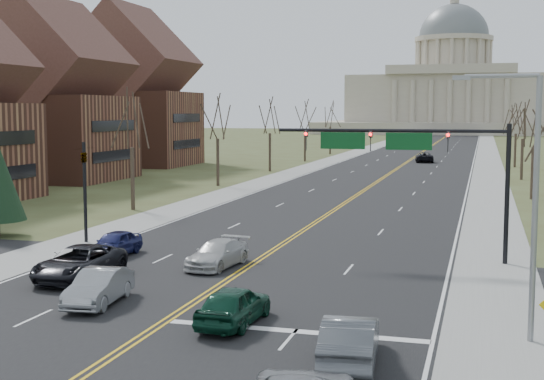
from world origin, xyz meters
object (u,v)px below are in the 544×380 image
Objects in this scene: car_sb_inner_lead at (99,287)px; car_far_sb at (414,143)px; signal_left at (85,181)px; car_nb_inner_lead at (234,305)px; car_sb_outer_second at (115,244)px; car_nb_outer_lead at (350,340)px; car_sb_inner_second at (217,254)px; street_light at (527,189)px; car_sb_outer_lead at (79,263)px; car_far_nb at (424,157)px; signal_mast at (408,151)px.

car_far_sb is (0.11, 142.25, 0.03)m from car_sb_inner_lead.
signal_left is 20.29m from car_nb_inner_lead.
car_sb_outer_second is 132.93m from car_far_sb.
car_nb_outer_lead is 1.16× the size of car_sb_outer_second.
street_light is at bearing -24.46° from car_sb_inner_second.
car_sb_inner_lead is (-6.22, 1.34, -0.02)m from car_nb_inner_lead.
street_light is 1.64× the size of car_sb_outer_lead.
signal_left is 5.97m from car_sb_outer_second.
street_light reaches higher than car_nb_outer_lead.
car_sb_outer_lead is 138.40m from car_far_sb.
car_nb_outer_lead is 15.59m from car_sb_inner_second.
car_sb_outer_second is (-15.23, 13.91, -0.08)m from car_nb_outer_lead.
signal_left is 1.09× the size of car_sb_outer_lead.
street_light reaches higher than signal_left.
car_far_nb reaches higher than car_sb_inner_lead.
street_light is 1.95× the size of car_nb_outer_lead.
car_nb_outer_lead reaches higher than car_nb_inner_lead.
car_far_nb is (10.32, 81.09, 0.09)m from car_sb_outer_second.
car_sb_inner_lead is (7.89, -12.94, -2.99)m from signal_left.
car_sb_outer_lead is at bearing 167.13° from street_light.
signal_left is 25.95m from car_nb_outer_lead.
car_far_sb is (3.24, 138.36, -0.02)m from car_sb_outer_lead.
signal_left is 11.48m from car_sb_inner_second.
signal_left is 1.39× the size of car_nb_inner_lead.
signal_mast is 14.51m from street_light.
car_far_nb is (9.29, 86.59, 0.00)m from car_sb_outer_lead.
car_far_sb reaches higher than car_sb_inner_second.
car_far_nb reaches higher than car_sb_outer_lead.
car_far_nb is at bearing 79.73° from signal_left.
car_nb_inner_lead reaches higher than car_sb_inner_second.
car_nb_inner_lead is (14.11, -14.28, -2.97)m from signal_left.
car_sb_inner_second is (-8.94, 12.77, -0.11)m from car_nb_outer_lead.
street_light is at bearing -29.12° from signal_left.
car_sb_inner_second is 0.82× the size of car_far_nb.
car_sb_outer_lead is 6.83m from car_sb_inner_second.
signal_left is 1.29× the size of car_nb_outer_lead.
car_sb_outer_lead is 1.26× the size of car_far_sb.
car_sb_inner_lead is 10.27m from car_sb_outer_second.
car_sb_inner_lead is 0.78× the size of car_sb_outer_lead.
signal_mast is 2.66× the size of car_sb_inner_second.
street_light is 2.10× the size of car_sb_inner_lead.
street_light is (24.24, -13.50, 1.51)m from signal_left.
signal_left is 129.59m from car_far_sb.
signal_left is 1.37× the size of car_far_sb.
car_sb_outer_second is 0.92× the size of car_far_sb.
car_sb_outer_lead is 5.60m from car_sb_outer_second.
car_far_sb is (-16.24, 142.81, -4.47)m from street_light.
street_light is (5.29, -13.50, -0.54)m from signal_mast.
car_sb_inner_second is at bearing -88.05° from car_far_sb.
car_sb_outer_second is (-10.38, 10.73, -0.05)m from car_nb_inner_lead.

